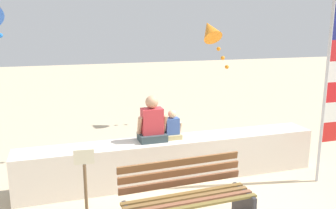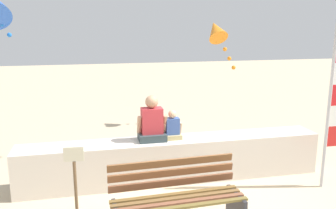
{
  "view_description": "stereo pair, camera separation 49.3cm",
  "coord_description": "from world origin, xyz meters",
  "px_view_note": "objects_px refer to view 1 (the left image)",
  "views": [
    {
      "loc": [
        -1.82,
        -4.35,
        2.6
      ],
      "look_at": [
        -0.09,
        1.11,
        1.32
      ],
      "focal_mm": 38.43,
      "sensor_mm": 36.0,
      "label": 1
    },
    {
      "loc": [
        -1.34,
        -4.48,
        2.6
      ],
      "look_at": [
        -0.09,
        1.11,
        1.32
      ],
      "focal_mm": 38.43,
      "sensor_mm": 36.0,
      "label": 2
    }
  ],
  "objects_px": {
    "person_adult": "(152,123)",
    "flag_banner": "(331,81)",
    "park_bench": "(187,199)",
    "sign_post": "(86,187)",
    "kite_orange": "(210,31)",
    "person_child": "(172,127)"
  },
  "relations": [
    {
      "from": "person_adult",
      "to": "flag_banner",
      "type": "relative_size",
      "value": 0.25
    },
    {
      "from": "flag_banner",
      "to": "person_adult",
      "type": "bearing_deg",
      "value": 162.97
    },
    {
      "from": "park_bench",
      "to": "sign_post",
      "type": "bearing_deg",
      "value": 172.67
    },
    {
      "from": "flag_banner",
      "to": "kite_orange",
      "type": "distance_m",
      "value": 2.34
    },
    {
      "from": "kite_orange",
      "to": "person_adult",
      "type": "bearing_deg",
      "value": -146.99
    },
    {
      "from": "person_child",
      "to": "kite_orange",
      "type": "relative_size",
      "value": 0.48
    },
    {
      "from": "person_child",
      "to": "sign_post",
      "type": "bearing_deg",
      "value": -138.18
    },
    {
      "from": "person_adult",
      "to": "flag_banner",
      "type": "bearing_deg",
      "value": -17.03
    },
    {
      "from": "park_bench",
      "to": "kite_orange",
      "type": "bearing_deg",
      "value": 60.92
    },
    {
      "from": "park_bench",
      "to": "person_child",
      "type": "height_order",
      "value": "person_child"
    },
    {
      "from": "person_child",
      "to": "kite_orange",
      "type": "distance_m",
      "value": 2.1
    },
    {
      "from": "kite_orange",
      "to": "person_child",
      "type": "bearing_deg",
      "value": -139.28
    },
    {
      "from": "park_bench",
      "to": "flag_banner",
      "type": "xyz_separation_m",
      "value": [
        2.72,
        0.7,
        1.3
      ]
    },
    {
      "from": "park_bench",
      "to": "sign_post",
      "type": "xyz_separation_m",
      "value": [
        -1.24,
        0.16,
        0.28
      ]
    },
    {
      "from": "park_bench",
      "to": "sign_post",
      "type": "height_order",
      "value": "sign_post"
    },
    {
      "from": "flag_banner",
      "to": "kite_orange",
      "type": "bearing_deg",
      "value": 127.42
    },
    {
      "from": "person_adult",
      "to": "kite_orange",
      "type": "xyz_separation_m",
      "value": [
        1.41,
        0.92,
        1.46
      ]
    },
    {
      "from": "person_child",
      "to": "flag_banner",
      "type": "relative_size",
      "value": 0.16
    },
    {
      "from": "park_bench",
      "to": "flag_banner",
      "type": "height_order",
      "value": "flag_banner"
    },
    {
      "from": "person_child",
      "to": "kite_orange",
      "type": "bearing_deg",
      "value": 40.72
    },
    {
      "from": "park_bench",
      "to": "sign_post",
      "type": "relative_size",
      "value": 1.47
    },
    {
      "from": "person_child",
      "to": "sign_post",
      "type": "distance_m",
      "value": 2.09
    }
  ]
}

